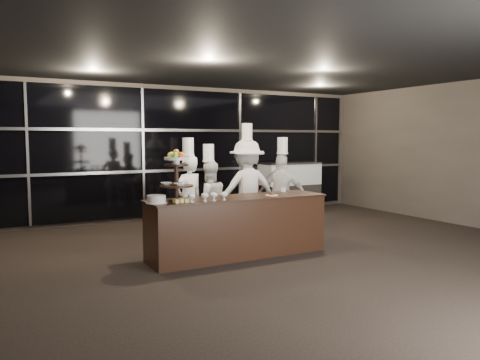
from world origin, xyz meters
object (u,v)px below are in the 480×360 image
buffet_counter (238,226)px  layer_cake (156,199)px  chef_d (282,194)px  chef_a (189,199)px  display_stand (176,172)px  display_case (290,185)px  chef_c (247,189)px  chef_b (209,201)px

buffet_counter → layer_cake: 1.41m
chef_d → layer_cake: bearing=-160.7°
chef_a → chef_d: 1.81m
display_stand → layer_cake: (-0.32, -0.05, -0.37)m
buffet_counter → display_case: 4.38m
buffet_counter → chef_d: 1.73m
display_stand → chef_c: (1.79, 1.11, -0.44)m
chef_b → chef_a: bearing=-177.7°
chef_a → chef_b: chef_a is taller
chef_b → buffet_counter: bearing=-90.4°
buffet_counter → layer_cake: bearing=-177.8°
buffet_counter → chef_a: size_ratio=1.55×
display_stand → chef_c: size_ratio=0.36×
chef_c → buffet_counter: bearing=-125.3°
buffet_counter → display_case: display_case is taller
layer_cake → buffet_counter: bearing=2.2°
display_stand → chef_d: chef_d is taller
display_stand → chef_a: 1.35m
buffet_counter → chef_a: bearing=109.5°
buffet_counter → chef_a: 1.18m
display_case → chef_c: bearing=-139.6°
buffet_counter → chef_b: 1.11m
chef_c → layer_cake: bearing=-151.2°
buffet_counter → chef_c: bearing=54.7°
layer_cake → chef_c: bearing=28.8°
buffet_counter → layer_cake: size_ratio=9.47×
display_case → chef_b: size_ratio=0.86×
display_stand → display_case: (4.10, 3.08, -0.65)m
display_stand → chef_c: chef_c is taller
chef_d → chef_c: bearing=163.1°
chef_c → display_case: bearing=40.4°
display_stand → chef_b: size_ratio=0.43×
layer_cake → display_case: (4.42, 3.13, -0.29)m
buffet_counter → display_stand: display_stand is taller
layer_cake → chef_c: size_ratio=0.14×
display_stand → display_case: size_ratio=0.51×
display_case → chef_c: size_ratio=0.71×
buffet_counter → display_stand: bearing=-180.0°
display_case → chef_b: chef_b is taller
display_case → chef_b: bearing=-147.2°
display_stand → chef_b: 1.60m
display_stand → chef_a: bearing=59.7°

